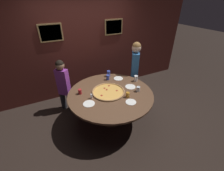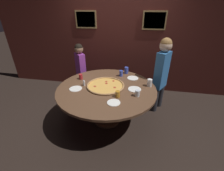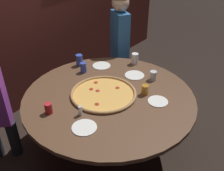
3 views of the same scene
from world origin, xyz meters
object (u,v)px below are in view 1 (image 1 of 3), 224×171
Objects in this scene: drink_cup_near_left at (80,92)px; drink_cup_front_edge at (108,77)px; drink_cup_near_right at (128,95)px; diner_far_left at (63,83)px; drink_cup_by_shaker at (109,73)px; white_plate_far_back at (131,102)px; condiment_shaker at (91,96)px; giant_pizza at (108,92)px; diner_side_left at (135,68)px; drink_cup_beside_pizza at (138,89)px; white_plate_right_side at (89,104)px; drink_cup_far_right at (136,78)px; dining_table at (111,97)px; white_plate_left_side at (118,78)px; white_plate_near_front at (130,87)px.

drink_cup_front_edge is (0.77, 0.29, 0.01)m from drink_cup_near_left.
drink_cup_near_right is 0.08× the size of diner_far_left.
drink_cup_by_shaker reaches higher than white_plate_far_back.
condiment_shaker is (-0.61, -0.54, -0.01)m from drink_cup_front_edge.
diner_side_left reaches higher than giant_pizza.
diner_far_left is at bearing 133.05° from drink_cup_near_right.
drink_cup_beside_pizza is at bearing 37.13° from white_plate_far_back.
drink_cup_by_shaker is 0.64× the size of white_plate_right_side.
drink_cup_near_left is at bearing 146.95° from drink_cup_near_right.
condiment_shaker is at bearing -170.98° from drink_cup_far_right.
dining_table is 7.89× the size of white_plate_left_side.
white_plate_right_side is at bearing -135.88° from drink_cup_front_edge.
dining_table is at bearing 160.14° from drink_cup_beside_pizza.
condiment_shaker is at bearing 168.25° from drink_cup_beside_pizza.
drink_cup_near_left is 0.30m from condiment_shaker.
drink_cup_near_right is at bearing 79.10° from white_plate_far_back.
drink_cup_near_right is 0.39m from white_plate_near_front.
white_plate_left_side is at bearing 137.59° from drink_cup_far_right.
drink_cup_by_shaker is at bearing 59.50° from drink_cup_front_edge.
white_plate_left_side is (0.20, 0.76, -0.05)m from drink_cup_near_right.
drink_cup_far_right is at bearing -32.17° from drink_cup_front_edge.
white_plate_left_side is at bearing 97.05° from white_plate_near_front.
white_plate_near_front is (-0.26, -0.17, -0.06)m from drink_cup_far_right.
white_plate_right_side is at bearing -164.09° from dining_table.
diner_far_left is (-0.81, 0.84, 0.11)m from dining_table.
giant_pizza is at bearing 115.18° from white_plate_far_back.
white_plate_far_back is at bearing -93.81° from drink_cup_by_shaker.
drink_cup_front_edge is 1.25× the size of condiment_shaker.
drink_cup_front_edge is (0.22, 0.49, 0.05)m from giant_pizza.
giant_pizza is 6.50× the size of drink_cup_beside_pizza.
drink_cup_near_right is 0.74× the size of drink_cup_by_shaker.
diner_side_left is (0.24, 0.42, 0.06)m from drink_cup_far_right.
drink_cup_by_shaker is 1.10m from diner_far_left.
white_plate_right_side is 0.98× the size of white_plate_left_side.
white_plate_near_front is 0.46m from white_plate_left_side.
white_plate_right_side is at bearing 170.29° from drink_cup_near_right.
dining_table is 12.53× the size of drink_cup_by_shaker.
white_plate_left_side is (0.23, 0.93, 0.00)m from white_plate_far_back.
drink_cup_by_shaker is at bearing 27.74° from drink_cup_near_left.
condiment_shaker is at bearing 143.76° from white_plate_far_back.
dining_table is 0.41m from drink_cup_near_right.
drink_cup_by_shaker is (-0.26, 0.90, 0.02)m from drink_cup_beside_pizza.
drink_cup_far_right is (0.78, 0.14, 0.05)m from giant_pizza.
white_plate_near_front is 0.17× the size of diner_far_left.
dining_table is 18.19× the size of condiment_shaker.
drink_cup_near_right is 0.47× the size of white_plate_left_side.
white_plate_right_side is at bearing -170.72° from white_plate_near_front.
white_plate_right_side is (-0.81, -0.85, -0.07)m from drink_cup_by_shaker.
white_plate_near_front is at bearing 49.45° from drink_cup_near_right.
drink_cup_near_left is 1.08× the size of condiment_shaker.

